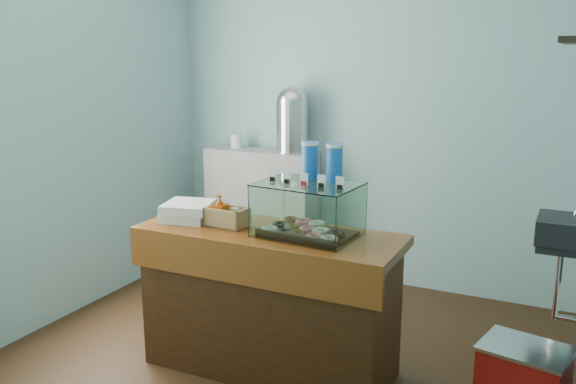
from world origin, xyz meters
The scene contains 9 objects.
ground centered at (0.00, 0.00, 0.00)m, with size 3.50×3.50×0.00m, color black.
room_shell centered at (0.03, 0.01, 1.71)m, with size 3.54×3.04×2.82m.
counter centered at (0.00, -0.25, 0.46)m, with size 1.60×0.60×0.90m.
back_shelf centered at (-0.90, 1.32, 0.55)m, with size 1.00×0.32×1.10m, color #98989B.
display_case centered at (0.24, -0.20, 1.07)m, with size 0.60×0.46×0.53m.
condiment_crate centered at (-0.29, -0.27, 0.97)m, with size 0.26×0.16×0.19m.
pastry_boxes centered at (-0.58, -0.25, 0.96)m, with size 0.35×0.35×0.11m.
coffee_urn centered at (-0.61, 1.34, 1.40)m, with size 0.31×0.31×0.56m.
red_cooler centered at (1.47, -0.08, 0.20)m, with size 0.52×0.43×0.40m.
Camera 1 is at (1.63, -3.33, 1.95)m, focal length 38.00 mm.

